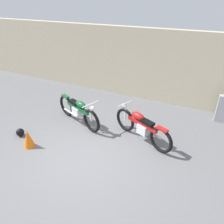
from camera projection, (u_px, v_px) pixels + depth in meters
ground_plane at (85, 156)px, 5.95m from camera, size 40.00×40.00×0.00m
building_wall at (141, 64)px, 8.71m from camera, size 18.00×0.30×2.84m
helmet at (20, 132)px, 6.73m from camera, size 0.25×0.25×0.25m
traffic_cone at (28, 139)px, 6.18m from camera, size 0.32×0.32×0.55m
motorcycle_green at (78, 111)px, 7.22m from camera, size 2.13×1.00×1.01m
motorcycle_red at (141, 126)px, 6.38m from camera, size 2.07×1.06×0.99m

